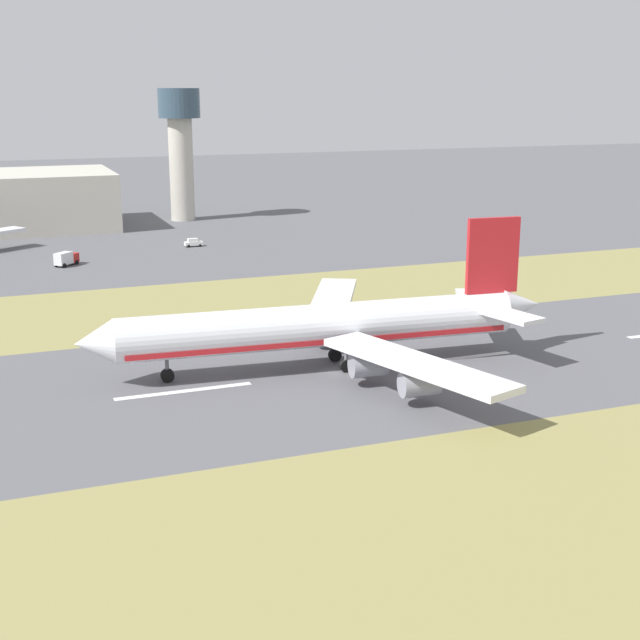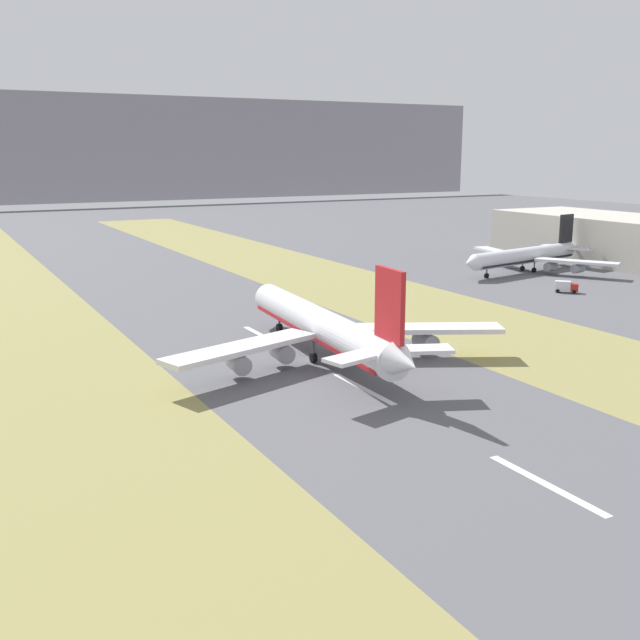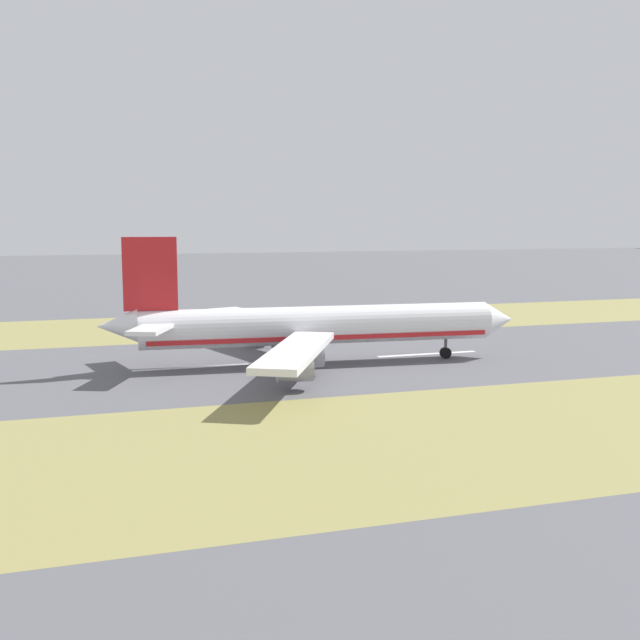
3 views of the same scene
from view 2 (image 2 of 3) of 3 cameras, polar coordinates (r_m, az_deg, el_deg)
ground_plane at (r=136.00m, az=-0.78°, el=-3.11°), size 800.00×800.00×0.00m
grass_median_west at (r=122.95m, az=-19.85°, el=-5.62°), size 40.00×600.00×0.01m
grass_median_east at (r=161.01m, az=13.59°, el=-0.96°), size 40.00×600.00×0.01m
centreline_dash_near at (r=91.05m, az=16.84°, el=-11.88°), size 1.20×18.00×0.01m
centreline_dash_mid at (r=120.40m, az=3.33°, el=-5.24°), size 1.20×18.00×0.01m
centreline_dash_far at (r=154.60m, az=-4.41°, el=-1.20°), size 1.20×18.00×0.01m
airplane_main_jet at (r=135.17m, az=0.32°, el=-0.57°), size 63.94×67.22×20.20m
terminal_building at (r=274.68m, az=22.46°, el=5.63°), size 36.00×97.48×15.53m
airplane_parked_apron at (r=244.67m, az=15.51°, el=4.73°), size 56.35×53.13×17.02m
service_truck at (r=211.76m, az=18.23°, el=2.44°), size 5.79×5.81×3.10m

